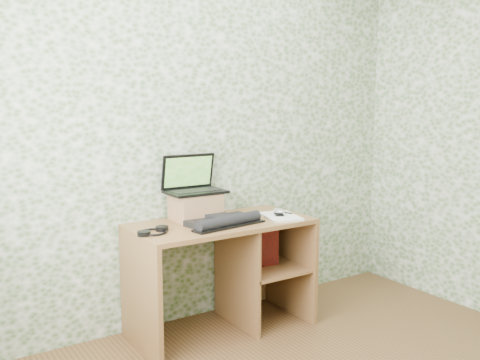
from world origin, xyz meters
TOP-DOWN VIEW (x-y plane):
  - wall_back at (0.00, 1.75)m, footprint 3.50×0.00m
  - desk at (0.08, 1.47)m, footprint 1.20×0.60m
  - riser at (-0.11, 1.58)m, footprint 0.30×0.26m
  - laptop at (-0.11, 1.63)m, footprint 0.39×0.27m
  - keyboard at (-0.03, 1.35)m, footprint 0.54×0.33m
  - headphones at (-0.51, 1.40)m, footprint 0.22×0.21m
  - notepad at (0.41, 1.33)m, footprint 0.28×0.35m
  - mouse at (0.40, 1.34)m, footprint 0.10×0.12m
  - pen at (0.49, 1.38)m, footprint 0.03×0.14m
  - red_box at (0.33, 1.44)m, footprint 0.24×0.10m

SIDE VIEW (x-z plane):
  - desk at x=0.08m, z-range 0.11..0.86m
  - red_box at x=0.33m, z-range 0.39..0.67m
  - notepad at x=0.41m, z-range 0.75..0.76m
  - headphones at x=-0.51m, z-range 0.75..0.77m
  - pen at x=0.49m, z-range 0.76..0.77m
  - keyboard at x=-0.03m, z-range 0.74..0.81m
  - mouse at x=0.40m, z-range 0.76..0.80m
  - riser at x=-0.11m, z-range 0.75..0.93m
  - laptop at x=-0.11m, z-range 0.86..1.12m
  - wall_back at x=0.00m, z-range -0.45..3.05m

